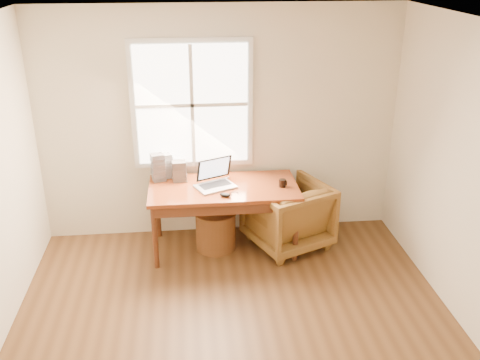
{
  "coord_description": "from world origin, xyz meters",
  "views": [
    {
      "loc": [
        -0.37,
        -3.43,
        3.09
      ],
      "look_at": [
        0.16,
        1.65,
        0.88
      ],
      "focal_mm": 40.0,
      "sensor_mm": 36.0,
      "label": 1
    }
  ],
  "objects_px": {
    "desk": "(223,188)",
    "wicker_stool": "(216,230)",
    "armchair": "(288,214)",
    "cd_stack_a": "(166,165)",
    "coffee_mug": "(282,183)",
    "laptop": "(215,174)"
  },
  "relations": [
    {
      "from": "coffee_mug",
      "to": "cd_stack_a",
      "type": "bearing_deg",
      "value": 171.4
    },
    {
      "from": "desk",
      "to": "armchair",
      "type": "bearing_deg",
      "value": 0.0
    },
    {
      "from": "wicker_stool",
      "to": "cd_stack_a",
      "type": "xyz_separation_m",
      "value": [
        -0.53,
        0.32,
        0.67
      ]
    },
    {
      "from": "desk",
      "to": "cd_stack_a",
      "type": "relative_size",
      "value": 5.63
    },
    {
      "from": "coffee_mug",
      "to": "cd_stack_a",
      "type": "relative_size",
      "value": 0.29
    },
    {
      "from": "armchair",
      "to": "desk",
      "type": "bearing_deg",
      "value": -23.69
    },
    {
      "from": "desk",
      "to": "armchair",
      "type": "height_order",
      "value": "desk"
    },
    {
      "from": "desk",
      "to": "cd_stack_a",
      "type": "distance_m",
      "value": 0.72
    },
    {
      "from": "desk",
      "to": "armchair",
      "type": "relative_size",
      "value": 1.94
    },
    {
      "from": "coffee_mug",
      "to": "wicker_stool",
      "type": "bearing_deg",
      "value": -176.77
    },
    {
      "from": "cd_stack_a",
      "to": "coffee_mug",
      "type": "bearing_deg",
      "value": -17.63
    },
    {
      "from": "desk",
      "to": "wicker_stool",
      "type": "xyz_separation_m",
      "value": [
        -0.09,
        0.0,
        -0.51
      ]
    },
    {
      "from": "desk",
      "to": "cd_stack_a",
      "type": "bearing_deg",
      "value": 152.42
    },
    {
      "from": "desk",
      "to": "laptop",
      "type": "bearing_deg",
      "value": -166.14
    },
    {
      "from": "desk",
      "to": "cd_stack_a",
      "type": "height_order",
      "value": "cd_stack_a"
    },
    {
      "from": "wicker_stool",
      "to": "laptop",
      "type": "bearing_deg",
      "value": -82.05
    },
    {
      "from": "wicker_stool",
      "to": "desk",
      "type": "bearing_deg",
      "value": 0.0
    },
    {
      "from": "coffee_mug",
      "to": "armchair",
      "type": "bearing_deg",
      "value": 49.82
    },
    {
      "from": "armchair",
      "to": "laptop",
      "type": "xyz_separation_m",
      "value": [
        -0.8,
        -0.02,
        0.53
      ]
    },
    {
      "from": "laptop",
      "to": "cd_stack_a",
      "type": "xyz_separation_m",
      "value": [
        -0.53,
        0.35,
        -0.01
      ]
    },
    {
      "from": "armchair",
      "to": "cd_stack_a",
      "type": "relative_size",
      "value": 2.89
    },
    {
      "from": "armchair",
      "to": "wicker_stool",
      "type": "height_order",
      "value": "armchair"
    }
  ]
}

